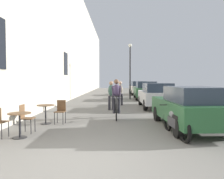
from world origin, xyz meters
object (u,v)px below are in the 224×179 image
cafe_table_mid (46,110)px  street_lamp (130,64)px  parked_car_third (145,90)px  parked_car_fourth (138,88)px  cafe_chair_mid_toward_street (61,110)px  pedestrian_near (111,94)px  cafe_chair_near_toward_street (25,117)px  parked_car_second (156,95)px  parked_car_nearest (189,107)px  parked_motorcycle (176,122)px  cafe_table_near (20,120)px  cyclist_on_bicycle (116,100)px  pedestrian_mid (120,92)px

cafe_table_mid → street_lamp: (3.97, 11.15, 2.59)m
parked_car_third → parked_car_fourth: bearing=89.6°
cafe_chair_mid_toward_street → pedestrian_near: size_ratio=0.55×
cafe_chair_near_toward_street → parked_car_third: bearing=66.3°
street_lamp → parked_car_second: bearing=-79.4°
cafe_chair_near_toward_street → pedestrian_near: 6.04m
cafe_chair_mid_toward_street → parked_car_second: size_ratio=0.21×
cafe_chair_near_toward_street → street_lamp: street_lamp is taller
parked_car_fourth → parked_car_nearest: bearing=-90.5°
pedestrian_near → parked_car_second: bearing=20.6°
street_lamp → parked_car_fourth: (1.38, 6.12, -2.29)m
parked_car_fourth → parked_motorcycle: bearing=-92.7°
cafe_table_near → parked_motorcycle: bearing=4.1°
cafe_table_near → pedestrian_near: bearing=67.4°
parked_car_second → cafe_table_near: bearing=-126.5°
cafe_table_mid → parked_car_fourth: (5.35, 17.28, 0.29)m
cafe_chair_mid_toward_street → street_lamp: (3.42, 11.08, 2.59)m
cyclist_on_bicycle → pedestrian_near: bearing=96.1°
cafe_chair_mid_toward_street → pedestrian_near: 4.35m
cafe_table_near → cafe_chair_mid_toward_street: bearing=73.1°
cafe_chair_near_toward_street → cyclist_on_bicycle: size_ratio=0.51×
cafe_chair_near_toward_street → cyclist_on_bicycle: (2.87, 2.81, 0.29)m
parked_car_fourth → pedestrian_mid: bearing=-102.1°
parked_car_nearest → pedestrian_near: bearing=120.1°
parked_car_nearest → parked_car_third: parked_car_third is taller
pedestrian_mid → parked_car_fourth: size_ratio=0.36×
street_lamp → parked_motorcycle: 13.17m
parked_car_second → cafe_chair_mid_toward_street: bearing=-132.8°
parked_car_nearest → parked_motorcycle: (-0.72, -0.97, -0.34)m
street_lamp → parked_car_fourth: size_ratio=1.10×
cafe_chair_mid_toward_street → parked_car_second: (4.56, 4.92, 0.26)m
parked_motorcycle → cafe_table_near: bearing=-175.9°
parked_car_nearest → parked_motorcycle: 1.25m
cafe_table_mid → cyclist_on_bicycle: size_ratio=0.41×
parked_car_third → pedestrian_mid: bearing=-116.2°
street_lamp → pedestrian_mid: bearing=-101.4°
parked_car_second → parked_car_fourth: (0.23, 12.28, 0.04)m
parked_car_fourth → parked_motorcycle: 19.03m
cafe_chair_near_toward_street → parked_car_nearest: (5.35, 0.70, 0.23)m
parked_car_nearest → parked_car_fourth: bearing=89.5°
cafe_table_mid → pedestrian_near: size_ratio=0.45×
cafe_table_near → cyclist_on_bicycle: 4.42m
street_lamp → parked_motorcycle: size_ratio=2.28×
cyclist_on_bicycle → pedestrian_near: cyclist_on_bicycle is taller
pedestrian_near → cafe_chair_near_toward_street: bearing=-115.5°
cafe_table_near → cafe_table_mid: (0.09, 2.06, 0.00)m
pedestrian_mid → parked_car_third: 5.24m
cafe_table_mid → parked_motorcycle: parked_motorcycle is taller
pedestrian_near → parked_car_second: (2.69, 1.01, -0.13)m
cafe_chair_near_toward_street → cyclist_on_bicycle: cyclist_on_bicycle is taller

